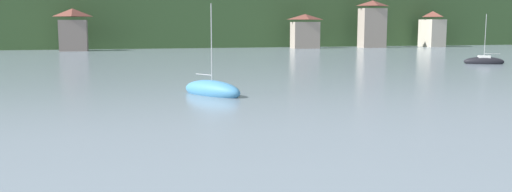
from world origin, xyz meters
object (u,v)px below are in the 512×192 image
at_px(sailboat_far_4, 484,61).
at_px(shore_building_west, 73,30).
at_px(shore_building_eastcentral, 432,29).
at_px(shore_building_westcentral, 305,32).
at_px(shore_building_central, 372,25).
at_px(sailboat_mid_9, 212,90).

bearing_deg(sailboat_far_4, shore_building_west, -17.49).
bearing_deg(shore_building_west, shore_building_eastcentral, 0.45).
relative_size(shore_building_west, shore_building_eastcentral, 1.00).
height_order(shore_building_west, shore_building_westcentral, shore_building_west).
bearing_deg(shore_building_central, shore_building_eastcentral, 4.01).
bearing_deg(shore_building_eastcentral, sailboat_mid_9, -131.61).
bearing_deg(shore_building_eastcentral, shore_building_central, -175.99).
bearing_deg(shore_building_westcentral, sailboat_mid_9, -114.60).
relative_size(shore_building_central, shore_building_eastcentral, 1.27).
xyz_separation_m(shore_building_central, sailboat_far_4, (-8.43, -47.82, -4.58)).
xyz_separation_m(shore_building_westcentral, sailboat_mid_9, (-31.53, -68.85, -3.11)).
distance_m(sailboat_far_4, sailboat_mid_9, 43.82).
bearing_deg(shore_building_central, sailboat_mid_9, -124.20).
distance_m(shore_building_west, shore_building_eastcentral, 76.55).
height_order(shore_building_westcentral, shore_building_eastcentral, shore_building_eastcentral).
height_order(shore_building_west, sailboat_mid_9, shore_building_west).
xyz_separation_m(shore_building_eastcentral, sailboat_mid_9, (-62.15, -69.98, -3.50)).
distance_m(shore_building_westcentral, shore_building_central, 15.38).
distance_m(shore_building_west, shore_building_central, 61.25).
distance_m(shore_building_central, sailboat_far_4, 48.77).
height_order(shore_building_west, sailboat_far_4, shore_building_west).
bearing_deg(shore_building_westcentral, sailboat_far_4, -81.80).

